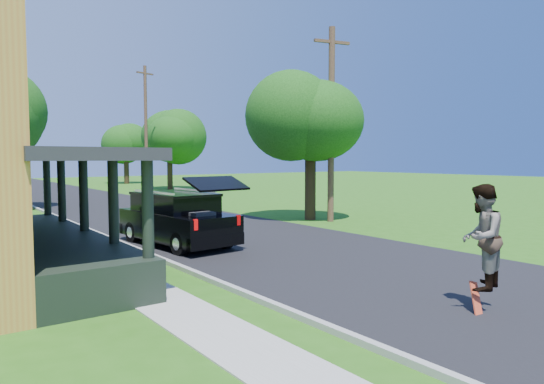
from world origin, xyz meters
TOP-DOWN VIEW (x-y plane):
  - ground at (0.00, 0.00)m, footprint 140.00×140.00m
  - street at (0.00, 20.00)m, footprint 8.00×120.00m
  - curb at (-4.05, 20.00)m, footprint 0.15×120.00m
  - sidewalk at (-5.60, 20.00)m, footprint 1.30×120.00m
  - black_suv at (-2.55, 6.87)m, footprint 2.39×5.24m
  - skateboarder at (-0.98, -3.00)m, footprint 1.16×1.02m
  - skateboard at (-1.14, -3.03)m, footprint 0.43×0.37m
  - tree_right_near at (5.46, 9.40)m, footprint 5.73×5.46m
  - tree_right_mid at (9.55, 33.98)m, footprint 6.84×6.66m
  - tree_right_far at (9.92, 46.45)m, footprint 6.55×6.65m
  - utility_pole_near at (5.83, 8.33)m, footprint 1.75×0.58m
  - utility_pole_far at (6.00, 30.63)m, footprint 1.62×0.57m

SIDE VIEW (x-z plane):
  - ground at x=0.00m, z-range 0.00..0.00m
  - street at x=0.00m, z-range -0.01..0.01m
  - curb at x=-4.05m, z-range -0.06..0.06m
  - sidewalk at x=-5.60m, z-range -0.01..0.01m
  - skateboard at x=-1.14m, z-range -0.10..0.56m
  - black_suv at x=-2.55m, z-range -0.28..2.09m
  - skateboarder at x=-0.98m, z-range 0.42..2.44m
  - utility_pole_near at x=5.83m, z-range 0.15..8.98m
  - tree_right_near at x=5.46m, z-range 1.25..9.04m
  - tree_right_far at x=9.92m, z-range 1.11..9.42m
  - utility_pole_far at x=6.00m, z-range 0.15..10.64m
  - tree_right_mid at x=9.55m, z-range 1.32..9.72m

